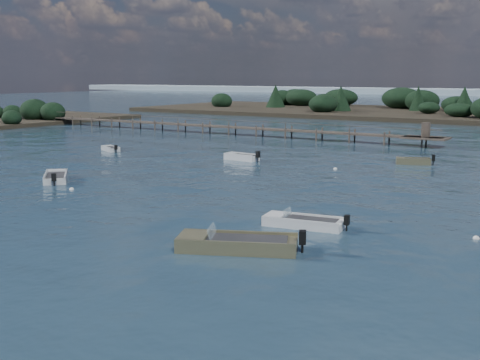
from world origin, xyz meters
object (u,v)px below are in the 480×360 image
Objects in this scene: tender_far_grey at (111,150)px; dinghy_mid_white_b at (303,224)px; tender_far_white at (242,158)px; jetty at (232,127)px; tender_far_grey_b at (413,162)px; dinghy_mid_grey at (56,178)px; dinghy_mid_white_a at (237,246)px.

dinghy_mid_white_b is at bearing -29.51° from tender_far_grey.
tender_far_white is 0.06× the size of jetty.
dinghy_mid_grey is at bearing -131.64° from tender_far_grey_b.
jetty is at bearing 123.55° from dinghy_mid_white_a.
tender_far_grey is at bearing 150.49° from dinghy_mid_white_b.
tender_far_grey is at bearing 142.95° from dinghy_mid_white_a.
dinghy_mid_grey is at bearing -109.58° from tender_far_white.
dinghy_mid_white_b is 1.50× the size of tender_far_grey.
tender_far_grey is 21.56m from jetty.
tender_far_white is 0.80× the size of dinghy_mid_white_b.
tender_far_grey is 30.78m from tender_far_grey_b.
dinghy_mid_white_b is 5.53m from dinghy_mid_white_a.
dinghy_mid_white_a is at bearing -58.00° from tender_far_white.
dinghy_mid_white_a reaches higher than tender_far_white.
tender_far_grey is 0.90× the size of tender_far_grey_b.
jetty is at bearing 102.53° from dinghy_mid_grey.
tender_far_grey is at bearing 121.51° from dinghy_mid_grey.
dinghy_mid_grey reaches higher than tender_far_grey.
dinghy_mid_white_a reaches higher than dinghy_mid_white_b.
dinghy_mid_white_a is (-0.64, -5.49, 0.03)m from dinghy_mid_white_b.
jetty is (-14.20, 19.97, 0.81)m from tender_far_white.
dinghy_mid_grey is (-21.59, 8.06, -0.02)m from dinghy_mid_white_a.
jetty reaches higher than dinghy_mid_white_b.
jetty is at bearing 86.77° from tender_far_grey.
dinghy_mid_white_a is 1.41× the size of dinghy_mid_grey.
tender_far_white is 1.09× the size of tender_far_grey_b.
dinghy_mid_grey is at bearing -77.47° from jetty.
jetty is (-30.42, 39.42, 0.84)m from dinghy_mid_white_b.
tender_far_grey is (-15.41, -1.54, -0.04)m from tender_far_white.
dinghy_mid_grey is 30.72m from tender_far_grey_b.
dinghy_mid_white_a is (15.59, -24.94, 0.00)m from tender_far_white.
tender_far_white reaches higher than dinghy_mid_white_b.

